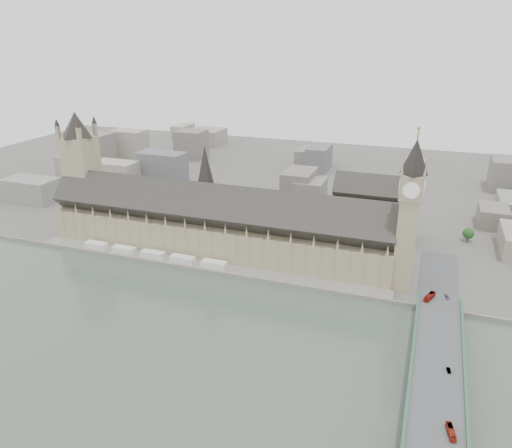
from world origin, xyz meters
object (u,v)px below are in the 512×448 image
(victoria_tower, at_px, (81,167))
(westminster_bridge, at_px, (436,378))
(elizabeth_tower, at_px, (410,206))
(westminster_abbey, at_px, (378,207))
(car_silver, at_px, (449,370))
(car_approach, at_px, (447,297))
(palace_of_westminster, at_px, (216,225))
(red_bus_south, at_px, (451,432))
(red_bus_north, at_px, (430,296))

(victoria_tower, bearing_deg, westminster_bridge, -21.78)
(elizabeth_tower, distance_m, westminster_abbey, 96.91)
(car_silver, distance_m, car_approach, 72.98)
(elizabeth_tower, xyz_separation_m, victoria_tower, (-260.00, 18.00, -2.88))
(westminster_abbey, height_order, car_silver, westminster_abbey)
(palace_of_westminster, height_order, car_approach, palace_of_westminster)
(palace_of_westminster, xyz_separation_m, red_bus_south, (167.45, -148.45, -11.10))
(victoria_tower, bearing_deg, elizabeth_tower, -3.96)
(victoria_tower, height_order, car_silver, victoria_tower)
(elizabeth_tower, relative_size, red_bus_north, 9.11)
(westminster_bridge, height_order, westminster_abbey, westminster_abbey)
(westminster_bridge, height_order, red_bus_south, red_bus_south)
(car_silver, bearing_deg, red_bus_south, -101.11)
(red_bus_north, xyz_separation_m, red_bus_south, (11.34, -109.59, -0.28))
(palace_of_westminster, bearing_deg, car_approach, -11.62)
(westminster_abbey, distance_m, car_approach, 123.31)
(elizabeth_tower, bearing_deg, red_bus_south, -77.85)
(palace_of_westminster, height_order, westminster_bridge, palace_of_westminster)
(palace_of_westminster, distance_m, car_silver, 198.58)
(westminster_abbey, bearing_deg, westminster_bridge, -74.36)
(palace_of_westminster, relative_size, red_bus_south, 27.15)
(red_bus_south, bearing_deg, victoria_tower, 139.97)
(palace_of_westminster, xyz_separation_m, westminster_abbey, (110.92, 75.30, 2.38))
(victoria_tower, xyz_separation_m, car_silver, (288.80, -113.41, -44.29))
(westminster_bridge, distance_m, car_approach, 73.40)
(palace_of_westminster, relative_size, victoria_tower, 2.65)
(westminster_bridge, relative_size, red_bus_south, 33.30)
(car_approach, bearing_deg, palace_of_westminster, 149.41)
(elizabeth_tower, bearing_deg, palace_of_westminster, 175.15)
(westminster_bridge, bearing_deg, red_bus_south, -82.48)
(palace_of_westminster, xyz_separation_m, westminster_bridge, (162.00, -107.20, -17.58))
(red_bus_north, distance_m, car_approach, 10.97)
(westminster_abbey, xyz_separation_m, red_bus_south, (56.52, -223.75, -13.47))
(palace_of_westminster, bearing_deg, red_bus_north, -13.98)
(victoria_tower, height_order, red_bus_north, victoria_tower)
(palace_of_westminster, height_order, car_silver, palace_of_westminster)
(westminster_bridge, distance_m, westminster_abbey, 190.56)
(red_bus_south, bearing_deg, red_bus_north, 84.01)
(palace_of_westminster, height_order, victoria_tower, victoria_tower)
(red_bus_south, relative_size, car_silver, 2.43)
(westminster_bridge, distance_m, red_bus_north, 68.92)
(elizabeth_tower, distance_m, red_bus_south, 147.40)
(westminster_abbey, distance_m, red_bus_south, 231.17)
(palace_of_westminster, distance_m, westminster_bridge, 195.05)
(elizabeth_tower, bearing_deg, red_bus_north, -56.31)
(palace_of_westminster, height_order, elizabeth_tower, elizabeth_tower)
(elizabeth_tower, relative_size, red_bus_south, 11.01)
(westminster_bridge, height_order, car_approach, car_approach)
(elizabeth_tower, bearing_deg, car_silver, -73.20)
(victoria_tower, xyz_separation_m, westminster_abbey, (232.92, 69.00, -30.12))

